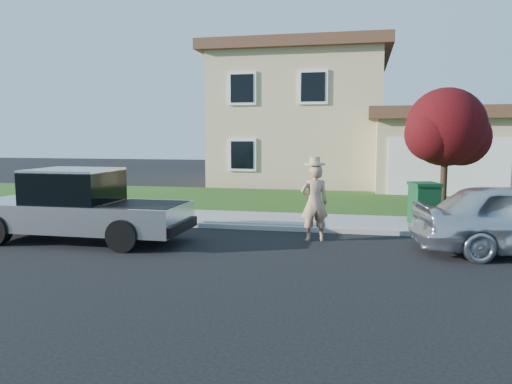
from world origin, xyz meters
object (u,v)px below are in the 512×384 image
pickup_truck (79,208)px  ornamental_tree (447,131)px  trash_bin (424,203)px  woman (314,201)px

pickup_truck → ornamental_tree: 11.82m
pickup_truck → trash_bin: 8.66m
ornamental_tree → trash_bin: 4.63m
woman → ornamental_tree: bearing=-141.4°
woman → ornamental_tree: ornamental_tree is taller
woman → trash_bin: bearing=-163.0°
woman → trash_bin: 3.33m
pickup_truck → woman: size_ratio=2.62×
pickup_truck → trash_bin: bearing=21.5°
pickup_truck → ornamental_tree: (9.20, 7.19, 1.84)m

